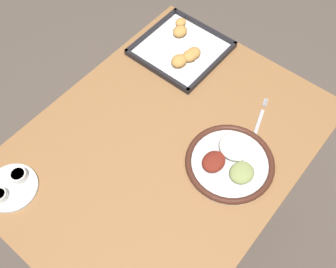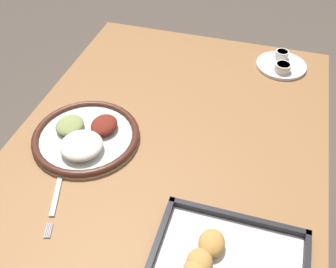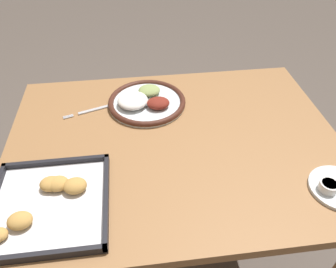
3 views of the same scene
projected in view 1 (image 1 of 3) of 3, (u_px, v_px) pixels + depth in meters
The scene contains 6 objects.
ground_plane at pixel (165, 223), 1.91m from camera, with size 8.00×8.00×0.00m, color #564C44.
dining_table at pixel (164, 162), 1.38m from camera, with size 1.06×0.80×0.76m.
dinner_plate at pixel (230, 161), 1.22m from camera, with size 0.28×0.28×0.05m.
fork at pixel (258, 124), 1.31m from camera, with size 0.20×0.08×0.00m.
saucer_plate at pixel (12, 186), 1.18m from camera, with size 0.16×0.16×0.04m.
baking_tray at pixel (182, 49), 1.48m from camera, with size 0.30×0.30×0.04m.
Camera 1 is at (-0.49, -0.42, 1.85)m, focal length 42.00 mm.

